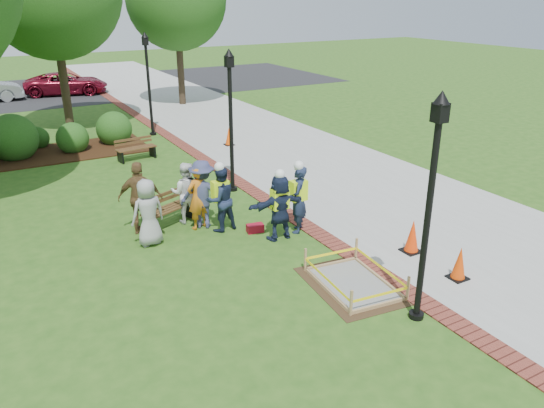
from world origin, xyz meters
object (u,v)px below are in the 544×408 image
hivis_worker_b (298,197)px  hivis_worker_c (220,197)px  bench_near (169,215)px  hivis_worker_a (280,205)px  cone_front (459,264)px  wet_concrete_pad (354,275)px  lamp_near (430,195)px

hivis_worker_b → hivis_worker_c: 1.97m
bench_near → hivis_worker_a: (2.11, -2.14, 0.63)m
cone_front → hivis_worker_b: hivis_worker_b is taller
wet_concrete_pad → hivis_worker_a: 2.83m
wet_concrete_pad → lamp_near: lamp_near is taller
hivis_worker_b → bench_near: bearing=143.9°
hivis_worker_a → hivis_worker_b: bearing=13.0°
bench_near → wet_concrete_pad: bearing=-64.8°
lamp_near → hivis_worker_c: (-1.54, 5.46, -1.57)m
wet_concrete_pad → hivis_worker_c: bearing=107.5°
wet_concrete_pad → hivis_worker_a: bearing=93.9°
wet_concrete_pad → hivis_worker_c: (-1.24, 3.93, 0.68)m
cone_front → lamp_near: 2.85m
wet_concrete_pad → hivis_worker_b: (0.43, 2.89, 0.70)m
bench_near → lamp_near: size_ratio=0.38×
hivis_worker_a → hivis_worker_b: 0.64m
hivis_worker_a → hivis_worker_c: hivis_worker_c is taller
bench_near → lamp_near: 7.27m
wet_concrete_pad → hivis_worker_b: 3.01m
bench_near → cone_front: bearing=-52.7°
hivis_worker_a → hivis_worker_c: size_ratio=0.99×
wet_concrete_pad → hivis_worker_b: hivis_worker_b is taller
bench_near → lamp_near: lamp_near is taller
hivis_worker_b → cone_front: bearing=-66.2°
bench_near → hivis_worker_a: bearing=-45.4°
lamp_near → hivis_worker_b: 4.69m
wet_concrete_pad → bench_near: 5.40m
cone_front → wet_concrete_pad: bearing=156.9°
wet_concrete_pad → hivis_worker_b: size_ratio=1.30×
cone_front → hivis_worker_b: (-1.67, 3.78, 0.57)m
hivis_worker_b → hivis_worker_c: bearing=148.2°
wet_concrete_pad → bench_near: size_ratio=1.51×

